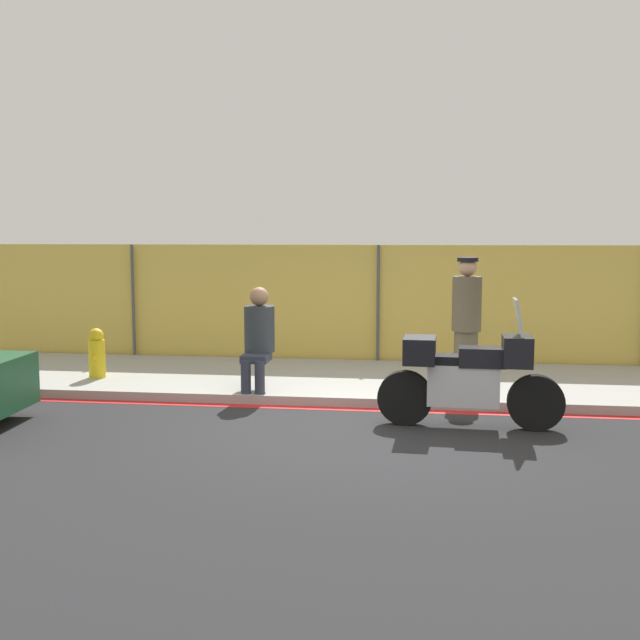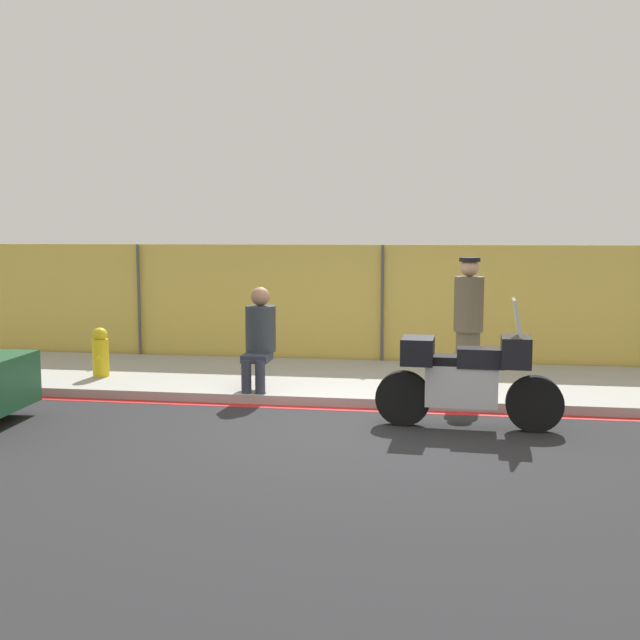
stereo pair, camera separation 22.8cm
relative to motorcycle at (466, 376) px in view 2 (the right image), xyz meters
The scene contains 8 objects.
ground_plane 1.38m from the motorcycle, behind, with size 120.00×120.00×0.00m, color #262628.
sidewalk 2.63m from the motorcycle, 118.53° to the left, with size 31.19×2.96×0.12m.
curb_paint_stripe 1.53m from the motorcycle, 150.56° to the left, with size 31.19×0.18×0.01m.
storefront_fence 4.04m from the motorcycle, 107.81° to the left, with size 29.63×0.17×2.03m.
motorcycle is the anchor object (origin of this frame).
officer_standing 1.92m from the motorcycle, 87.38° to the left, with size 0.40×0.40×1.76m.
person_seated_on_curb 3.00m from the motorcycle, 154.83° to the left, with size 0.41×0.71×1.37m.
fire_hydrant 5.46m from the motorcycle, 161.94° to the left, with size 0.23×0.29×0.72m.
Camera 2 is at (0.89, -8.31, 2.19)m, focal length 42.00 mm.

